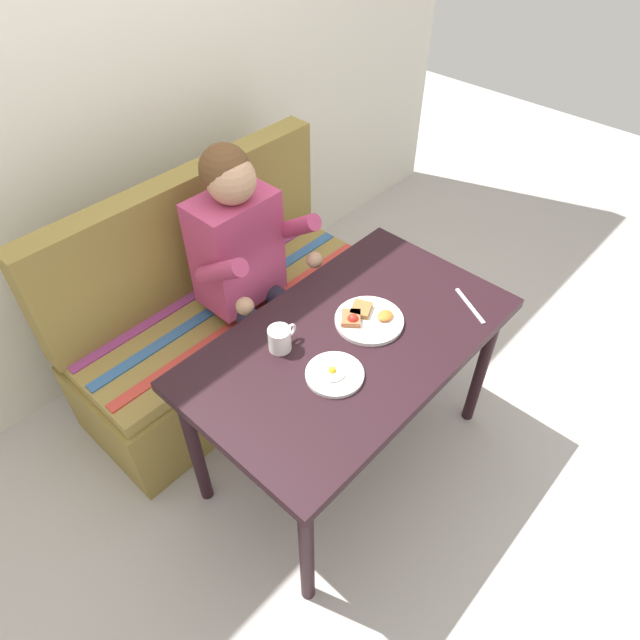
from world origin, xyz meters
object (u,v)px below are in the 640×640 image
couch (224,318)px  plate_eggs (335,374)px  knife (470,306)px  coffee_mug (280,338)px  table (350,354)px  plate_breakfast (367,319)px  person (248,259)px

couch → plate_eggs: (-0.17, -0.84, 0.41)m
knife → plate_eggs: bearing=-165.3°
plate_eggs → knife: bearing=-13.7°
plate_eggs → coffee_mug: size_ratio=1.65×
table → plate_eggs: (-0.17, -0.07, 0.09)m
plate_breakfast → coffee_mug: 0.33m
plate_breakfast → knife: 0.40m
coffee_mug → knife: coffee_mug is taller
knife → person: bearing=143.7°
plate_eggs → knife: 0.61m
coffee_mug → knife: (0.63, -0.37, -0.04)m
couch → coffee_mug: 0.79m
person → table: bearing=-94.5°
table → coffee_mug: (-0.20, 0.15, 0.13)m
couch → plate_eggs: size_ratio=7.40×
couch → knife: (0.43, -0.98, 0.40)m
person → couch: bearing=104.9°
table → couch: size_ratio=0.83×
knife → couch: bearing=142.0°
table → plate_eggs: 0.21m
table → couch: 0.83m
coffee_mug → table: bearing=-36.8°
table → knife: 0.49m
table → plate_eggs: size_ratio=6.17×
knife → coffee_mug: bearing=178.1°
coffee_mug → knife: bearing=-30.3°
person → plate_eggs: bearing=-108.1°
couch → person: (0.05, -0.17, 0.41)m
couch → coffee_mug: (-0.20, -0.61, 0.45)m
table → knife: (0.43, -0.22, 0.08)m
person → plate_breakfast: size_ratio=4.86×
table → coffee_mug: size_ratio=10.17×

